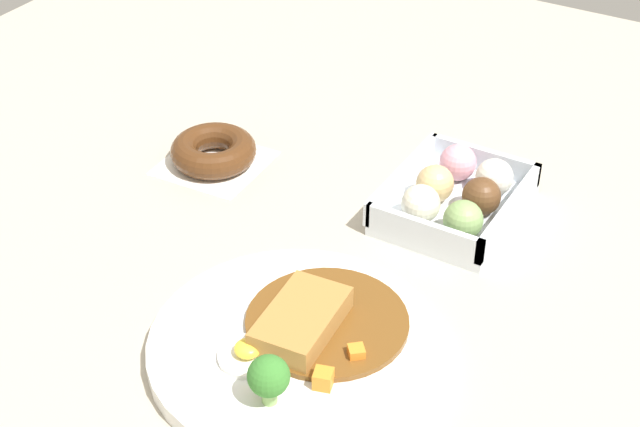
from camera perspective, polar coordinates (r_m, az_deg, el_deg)
name	(u,v)px	position (r m, az deg, el deg)	size (l,w,h in m)	color
ground_plane	(335,268)	(1.03, 0.92, -3.27)	(1.60, 1.60, 0.00)	#B2A893
curry_plate	(298,344)	(0.93, -1.35, -7.77)	(0.29, 0.29, 0.07)	white
donut_box	(457,197)	(1.11, 8.17, 1.00)	(0.18, 0.14, 0.06)	silver
chocolate_ring_donut	(214,151)	(1.20, -6.36, 3.70)	(0.13, 0.13, 0.04)	white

